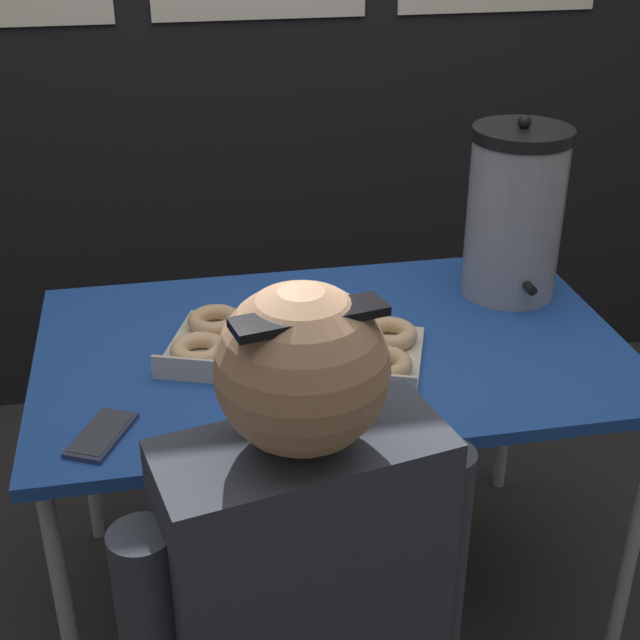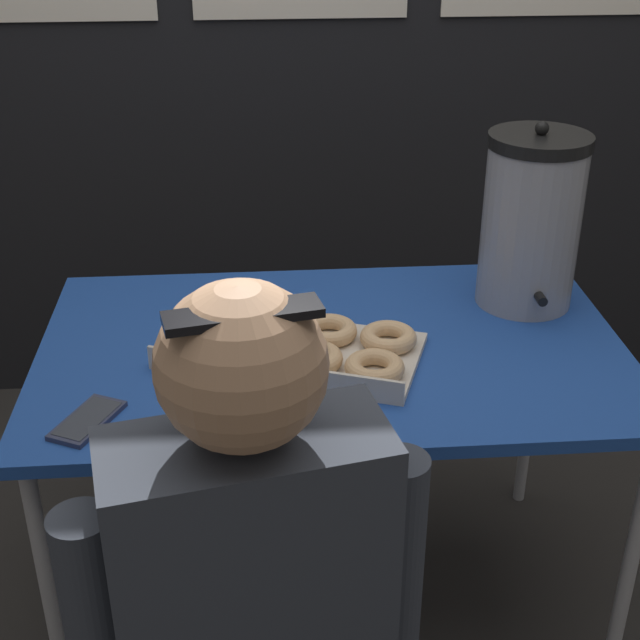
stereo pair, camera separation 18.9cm
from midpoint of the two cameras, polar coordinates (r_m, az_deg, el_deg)
The scene contains 5 objects.
ground_plane at distance 2.36m, azimuth -1.73°, elevation -17.25°, with size 12.00×12.00×0.00m, color #2D2B28.
folding_table at distance 1.94m, azimuth -2.02°, elevation -2.85°, with size 1.26×0.78×0.73m.
donut_box at distance 1.86m, azimuth -4.56°, elevation -1.75°, with size 0.59×0.44×0.05m.
coffee_urn at distance 2.10m, azimuth 9.85°, elevation 6.73°, with size 0.23×0.26×0.43m.
cell_phone at distance 1.69m, azimuth -16.97°, elevation -7.15°, with size 0.14×0.17×0.01m.
Camera 1 is at (-0.34, -1.64, 1.67)m, focal length 50.00 mm.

